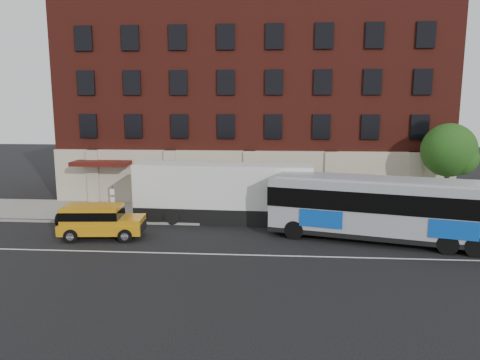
# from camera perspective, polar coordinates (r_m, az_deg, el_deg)

# --- Properties ---
(ground) EXTENTS (120.00, 120.00, 0.00)m
(ground) POSITION_cam_1_polar(r_m,az_deg,el_deg) (22.91, -0.37, -9.85)
(ground) COLOR black
(ground) RESTS_ON ground
(sidewalk) EXTENTS (60.00, 6.00, 0.15)m
(sidewalk) POSITION_cam_1_polar(r_m,az_deg,el_deg) (31.49, 0.93, -4.23)
(sidewalk) COLOR gray
(sidewalk) RESTS_ON ground
(kerb) EXTENTS (60.00, 0.25, 0.15)m
(kerb) POSITION_cam_1_polar(r_m,az_deg,el_deg) (28.59, 0.58, -5.68)
(kerb) COLOR gray
(kerb) RESTS_ON ground
(lane_line) EXTENTS (60.00, 0.12, 0.01)m
(lane_line) POSITION_cam_1_polar(r_m,az_deg,el_deg) (23.37, -0.27, -9.43)
(lane_line) COLOR silver
(lane_line) RESTS_ON ground
(building) EXTENTS (30.00, 12.10, 15.00)m
(building) POSITION_cam_1_polar(r_m,az_deg,el_deg) (38.47, 1.62, 9.60)
(building) COLOR #5B1D15
(building) RESTS_ON sidewalk
(sign_pole) EXTENTS (0.30, 0.20, 2.50)m
(sign_pole) POSITION_cam_1_polar(r_m,az_deg,el_deg) (30.13, -15.76, -2.56)
(sign_pole) COLOR slate
(sign_pole) RESTS_ON ground
(street_tree) EXTENTS (3.60, 3.60, 6.20)m
(street_tree) POSITION_cam_1_polar(r_m,az_deg,el_deg) (33.33, 24.97, 3.20)
(street_tree) COLOR #3D301E
(street_tree) RESTS_ON sidewalk
(city_bus) EXTENTS (13.34, 6.07, 3.58)m
(city_bus) POSITION_cam_1_polar(r_m,az_deg,el_deg) (26.28, 18.19, -3.29)
(city_bus) COLOR #9C9EA5
(city_bus) RESTS_ON ground
(yellow_suv) EXTENTS (5.03, 2.48, 1.89)m
(yellow_suv) POSITION_cam_1_polar(r_m,az_deg,el_deg) (27.14, -17.50, -4.79)
(yellow_suv) COLOR orange
(yellow_suv) RESTS_ON ground
(shipping_container) EXTENTS (11.50, 2.86, 3.80)m
(shipping_container) POSITION_cam_1_polar(r_m,az_deg,el_deg) (29.22, -2.12, -1.71)
(shipping_container) COLOR black
(shipping_container) RESTS_ON ground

